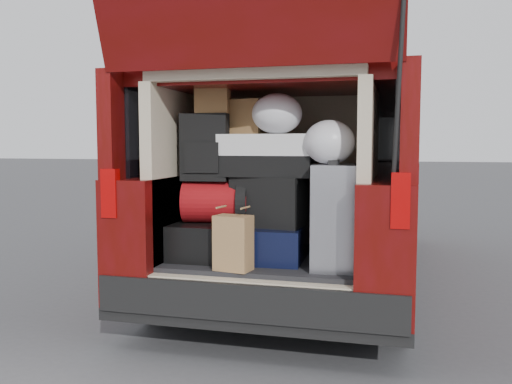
# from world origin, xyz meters

# --- Properties ---
(ground) EXTENTS (80.00, 80.00, 0.00)m
(ground) POSITION_xyz_m (0.00, 0.00, 0.00)
(ground) COLOR #3C3C3F
(ground) RESTS_ON ground
(minivan) EXTENTS (1.90, 5.35, 2.77)m
(minivan) POSITION_xyz_m (0.00, 1.86, 0.91)
(minivan) COLOR black
(minivan) RESTS_ON ground
(load_floor) EXTENTS (1.24, 1.05, 0.55)m
(load_floor) POSITION_xyz_m (0.00, 0.28, 0.28)
(load_floor) COLOR black
(load_floor) RESTS_ON ground
(black_hardshell) EXTENTS (0.44, 0.60, 0.24)m
(black_hardshell) POSITION_xyz_m (-0.39, 0.18, 0.67)
(black_hardshell) COLOR black
(black_hardshell) RESTS_ON load_floor
(navy_hardshell) EXTENTS (0.44, 0.53, 0.23)m
(navy_hardshell) POSITION_xyz_m (0.04, 0.18, 0.66)
(navy_hardshell) COLOR black
(navy_hardshell) RESTS_ON load_floor
(silver_roller) EXTENTS (0.31, 0.46, 0.64)m
(silver_roller) POSITION_xyz_m (0.46, 0.07, 0.87)
(silver_roller) COLOR white
(silver_roller) RESTS_ON load_floor
(kraft_bag) EXTENTS (0.24, 0.17, 0.34)m
(kraft_bag) POSITION_xyz_m (-0.12, -0.18, 0.72)
(kraft_bag) COLOR #A57B4A
(kraft_bag) RESTS_ON load_floor
(red_duffel) EXTENTS (0.48, 0.35, 0.29)m
(red_duffel) POSITION_xyz_m (-0.34, 0.16, 0.93)
(red_duffel) COLOR maroon
(red_duffel) RESTS_ON black_hardshell
(black_soft_case) EXTENTS (0.50, 0.34, 0.33)m
(black_soft_case) POSITION_xyz_m (0.02, 0.18, 0.94)
(black_soft_case) COLOR black
(black_soft_case) RESTS_ON navy_hardshell
(backpack) EXTENTS (0.33, 0.22, 0.45)m
(backpack) POSITION_xyz_m (-0.41, 0.14, 1.30)
(backpack) COLOR black
(backpack) RESTS_ON red_duffel
(twotone_duffel) EXTENTS (0.63, 0.34, 0.28)m
(twotone_duffel) POSITION_xyz_m (0.01, 0.20, 1.25)
(twotone_duffel) COLOR silver
(twotone_duffel) RESTS_ON black_soft_case
(grocery_sack_lower) EXTENTS (0.24, 0.21, 0.20)m
(grocery_sack_lower) POSITION_xyz_m (-0.36, 0.15, 1.62)
(grocery_sack_lower) COLOR brown
(grocery_sack_lower) RESTS_ON backpack
(grocery_sack_upper) EXTENTS (0.26, 0.22, 0.23)m
(grocery_sack_upper) POSITION_xyz_m (-0.15, 0.26, 1.50)
(grocery_sack_upper) COLOR brown
(grocery_sack_upper) RESTS_ON twotone_duffel
(plastic_bag_center) EXTENTS (0.35, 0.33, 0.26)m
(plastic_bag_center) POSITION_xyz_m (0.08, 0.16, 1.52)
(plastic_bag_center) COLOR silver
(plastic_bag_center) RESTS_ON twotone_duffel
(plastic_bag_right) EXTENTS (0.35, 0.33, 0.27)m
(plastic_bag_right) POSITION_xyz_m (0.43, 0.05, 1.33)
(plastic_bag_right) COLOR silver
(plastic_bag_right) RESTS_ON silver_roller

